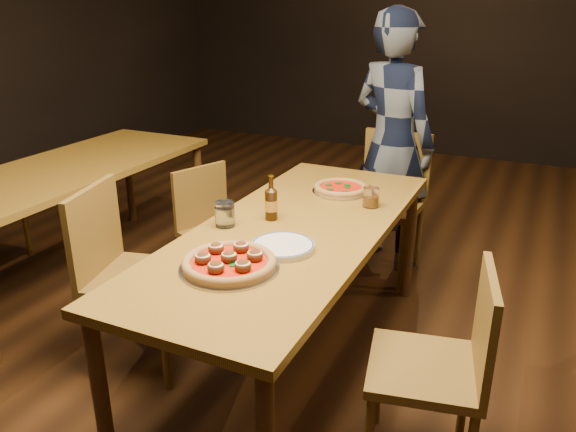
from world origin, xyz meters
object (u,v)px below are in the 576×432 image
at_px(pizza_meatball, 229,262).
at_px(amber_glass, 371,197).
at_px(pizza_margherita, 341,188).
at_px(plate_stack, 283,247).
at_px(chair_main_sw, 220,233).
at_px(chair_end, 385,204).
at_px(chair_main_nw, 139,276).
at_px(diner, 392,142).
at_px(chair_main_e, 425,367).
at_px(water_glass, 225,214).
at_px(table_left, 67,177).
at_px(table_main, 293,241).
at_px(beer_bottle, 271,204).

xyz_separation_m(pizza_meatball, amber_glass, (0.29, 0.90, 0.02)).
height_order(pizza_margherita, plate_stack, pizza_margherita).
distance_m(chair_main_sw, chair_end, 1.09).
xyz_separation_m(chair_main_nw, diner, (0.76, 1.69, 0.37)).
xyz_separation_m(chair_main_nw, chair_main_e, (1.39, -0.08, -0.04)).
height_order(chair_main_e, water_glass, chair_main_e).
height_order(table_left, pizza_margherita, pizza_margherita).
relative_size(table_main, chair_main_sw, 2.43).
distance_m(table_main, chair_main_sw, 0.89).
xyz_separation_m(chair_main_nw, chair_end, (0.79, 1.48, 0.00)).
distance_m(table_main, plate_stack, 0.27).
bearing_deg(amber_glass, diner, 99.46).
bearing_deg(water_glass, amber_glass, 45.02).
xyz_separation_m(table_main, beer_bottle, (-0.13, 0.04, 0.15)).
bearing_deg(plate_stack, chair_main_e, -10.33).
height_order(chair_main_nw, amber_glass, chair_main_nw).
height_order(chair_end, pizza_margherita, chair_end).
distance_m(chair_main_nw, chair_main_e, 1.40).
bearing_deg(pizza_margherita, pizza_meatball, -93.80).
relative_size(chair_main_sw, pizza_margherita, 2.67).
bearing_deg(plate_stack, amber_glass, 75.01).
height_order(chair_main_nw, diner, diner).
distance_m(chair_end, pizza_margherita, 0.70).
relative_size(pizza_meatball, diner, 0.23).
height_order(chair_main_sw, chair_main_e, chair_main_e).
height_order(table_main, diner, diner).
distance_m(beer_bottle, amber_glass, 0.52).
relative_size(chair_main_e, pizza_margherita, 2.86).
bearing_deg(water_glass, chair_main_sw, 124.83).
bearing_deg(water_glass, table_main, 22.93).
xyz_separation_m(table_main, chair_main_sw, (-0.70, 0.48, -0.27)).
height_order(table_main, amber_glass, amber_glass).
relative_size(chair_main_sw, chair_end, 0.85).
distance_m(chair_main_sw, amber_glass, 1.02).
bearing_deg(plate_stack, water_glass, 160.63).
distance_m(pizza_meatball, amber_glass, 0.95).
bearing_deg(chair_main_sw, chair_end, -27.52).
distance_m(pizza_margherita, water_glass, 0.75).
relative_size(chair_main_nw, plate_stack, 3.64).
relative_size(table_left, chair_main_nw, 2.09).
relative_size(table_main, chair_main_nw, 2.09).
bearing_deg(pizza_meatball, water_glass, 123.19).
xyz_separation_m(chair_main_e, diner, (-0.63, 1.76, 0.40)).
distance_m(chair_main_sw, diner, 1.29).
bearing_deg(beer_bottle, pizza_margherita, 73.29).
relative_size(table_main, plate_stack, 7.61).
relative_size(table_main, chair_end, 2.08).
distance_m(chair_main_e, pizza_meatball, 0.84).
distance_m(table_main, amber_glass, 0.49).
xyz_separation_m(pizza_margherita, plate_stack, (0.04, -0.81, -0.01)).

